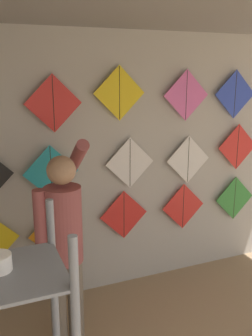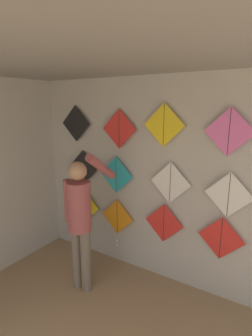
{
  "view_description": "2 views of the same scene",
  "coord_description": "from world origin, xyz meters",
  "views": [
    {
      "loc": [
        -1.47,
        0.31,
        2.41
      ],
      "look_at": [
        -0.09,
        3.63,
        1.46
      ],
      "focal_mm": 40.0,
      "sensor_mm": 36.0,
      "label": 1
    },
    {
      "loc": [
        1.29,
        0.82,
        2.43
      ],
      "look_at": [
        -0.47,
        3.63,
        1.62
      ],
      "focal_mm": 28.0,
      "sensor_mm": 36.0,
      "label": 2
    }
  ],
  "objects": [
    {
      "name": "kite_12",
      "position": [
        -0.06,
        3.87,
        2.18
      ],
      "size": [
        0.55,
        0.01,
        0.55
      ],
      "color": "yellow"
    },
    {
      "name": "back_panel",
      "position": [
        0.0,
        3.96,
        1.4
      ],
      "size": [
        5.07,
        0.06,
        2.8
      ],
      "primitive_type": "cube",
      "color": "#BCB7AD",
      "rests_on": "ground"
    },
    {
      "name": "kite_5",
      "position": [
        -1.42,
        3.87,
        1.46
      ],
      "size": [
        0.55,
        0.01,
        0.55
      ],
      "color": "black"
    },
    {
      "name": "kite_6",
      "position": [
        -0.79,
        3.87,
        1.43
      ],
      "size": [
        0.55,
        0.01,
        0.55
      ],
      "color": "#28B2C6"
    },
    {
      "name": "kite_0",
      "position": [
        -1.41,
        3.87,
        0.79
      ],
      "size": [
        0.55,
        0.04,
        0.69
      ],
      "color": "yellow"
    },
    {
      "name": "kite_2",
      "position": [
        -0.01,
        3.87,
        0.86
      ],
      "size": [
        0.55,
        0.01,
        0.55
      ],
      "color": "red"
    },
    {
      "name": "kite_1",
      "position": [
        -0.77,
        3.87,
        0.73
      ],
      "size": [
        0.55,
        0.04,
        0.76
      ],
      "color": "orange"
    },
    {
      "name": "kite_3",
      "position": [
        0.74,
        3.87,
        0.85
      ],
      "size": [
        0.55,
        0.01,
        0.55
      ],
      "color": "red"
    },
    {
      "name": "kite_7",
      "position": [
        0.06,
        3.87,
        1.44
      ],
      "size": [
        0.55,
        0.01,
        0.55
      ],
      "color": "white"
    },
    {
      "name": "shopkeeper",
      "position": [
        -0.85,
        3.14,
        1.06
      ],
      "size": [
        0.48,
        0.65,
        1.87
      ],
      "rotation": [
        0.0,
        0.0,
        0.0
      ],
      "color": "#726656",
      "rests_on": "ground"
    },
    {
      "name": "kite_11",
      "position": [
        -0.73,
        3.87,
        2.1
      ],
      "size": [
        0.55,
        0.01,
        0.55
      ],
      "color": "red"
    },
    {
      "name": "kite_13",
      "position": [
        0.72,
        3.87,
        2.14
      ],
      "size": [
        0.55,
        0.01,
        0.55
      ],
      "color": "pink"
    },
    {
      "name": "ceiling_slab",
      "position": [
        0.0,
        1.97,
        2.82
      ],
      "size": [
        5.07,
        4.73,
        0.04
      ],
      "primitive_type": "cube",
      "color": "gray"
    },
    {
      "name": "kite_10",
      "position": [
        -1.53,
        3.87,
        2.14
      ],
      "size": [
        0.55,
        0.01,
        0.55
      ],
      "color": "black"
    },
    {
      "name": "kite_8",
      "position": [
        0.78,
        3.87,
        1.41
      ],
      "size": [
        0.55,
        0.01,
        0.55
      ],
      "color": "white"
    }
  ]
}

